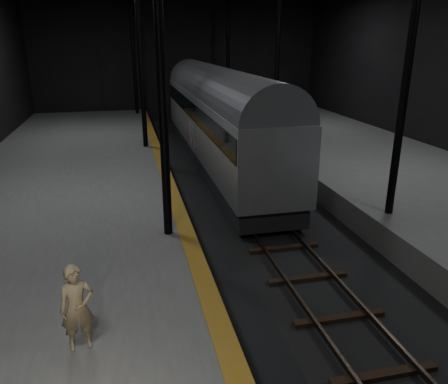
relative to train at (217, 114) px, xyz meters
name	(u,v)px	position (x,y,z in m)	size (l,w,h in m)	color
ground	(250,207)	(0.00, -6.51, -2.92)	(44.00, 44.00, 0.00)	black
platform_left	(60,211)	(-7.50, -6.51, -2.42)	(9.00, 43.80, 1.00)	#555552
platform_right	(410,184)	(7.50, -6.51, -2.42)	(9.00, 43.80, 1.00)	#555552
tactile_strip	(172,190)	(-3.25, -6.51, -1.92)	(0.50, 43.80, 0.01)	olive
track	(250,206)	(0.00, -6.51, -2.85)	(2.40, 43.00, 0.24)	#3F3328
train	(217,114)	(0.00, 0.00, 0.00)	(2.94, 19.60, 5.24)	#9C9FA4
woman	(77,308)	(-6.00, -15.43, -1.05)	(0.64, 0.42, 1.75)	#94805B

